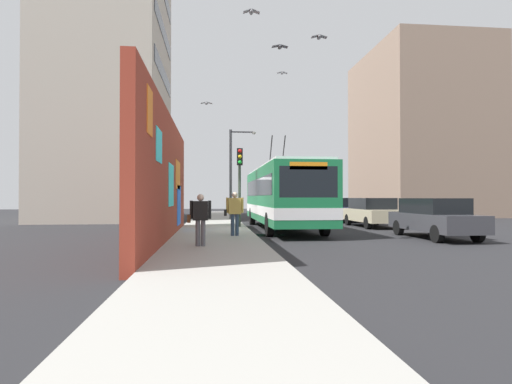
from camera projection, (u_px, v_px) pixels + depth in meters
The scene contains 16 objects.
ground_plane at pixel (249, 232), 19.40m from camera, with size 80.00×80.00×0.00m, color #232326.
sidewalk_slab at pixel (214, 231), 19.23m from camera, with size 48.00×3.20×0.15m, color #9E9B93.
graffiti_wall at pixel (167, 179), 15.08m from camera, with size 13.93×0.32×4.58m.
building_far_left at pixel (111, 73), 30.82m from camera, with size 11.68×7.69×21.70m.
building_far_right at pixel (418, 134), 38.07m from camera, with size 12.18×9.17×14.84m.
city_bus at pixel (282, 195), 21.00m from camera, with size 11.69×2.60×4.92m.
parked_car_dark_gray at pixel (434, 217), 16.43m from camera, with size 4.67×1.75×1.58m.
parked_car_champagne at pixel (372, 212), 22.81m from camera, with size 4.65×1.92×1.58m.
parked_car_navy at pixel (342, 209), 28.14m from camera, with size 4.91×1.90×1.58m.
parked_car_silver at pixel (320, 207), 33.95m from camera, with size 4.41×1.73×1.58m.
pedestrian_near_wall at pixel (200, 216), 12.52m from camera, with size 0.22×0.72×1.56m.
pedestrian_at_curb at pixel (235, 210), 15.94m from camera, with size 0.22×0.75×1.67m.
traffic_light at pixel (240, 173), 20.74m from camera, with size 0.49×0.28×3.93m.
street_lamp at pixel (234, 167), 28.69m from camera, with size 0.44×1.85×6.13m.
flying_pigeons at pixel (265, 60), 16.93m from camera, with size 8.03×4.57×2.05m.
curbside_puddle at pixel (267, 235), 17.73m from camera, with size 1.51×1.51×0.00m, color black.
Camera 1 is at (-19.35, 1.70, 1.61)m, focal length 29.29 mm.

